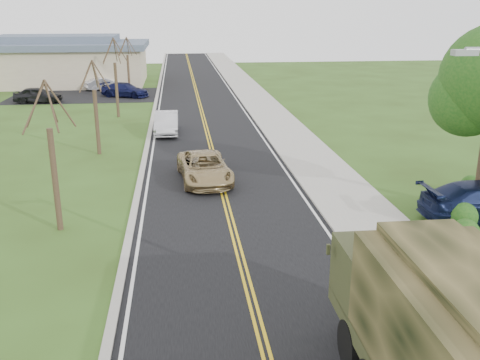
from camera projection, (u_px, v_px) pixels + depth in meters
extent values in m
cube|color=black|center=(199.00, 103.00, 50.96)|extent=(8.00, 120.00, 0.01)
cube|color=#9E998E|center=(243.00, 102.00, 51.40)|extent=(0.30, 120.00, 0.12)
cube|color=#9E998E|center=(260.00, 102.00, 51.60)|extent=(3.20, 120.00, 0.10)
cube|color=#9E998E|center=(155.00, 104.00, 50.49)|extent=(0.30, 120.00, 0.10)
cube|color=gray|center=(465.00, 53.00, 10.70)|extent=(0.50, 0.22, 0.12)
sphere|color=#164513|center=(468.00, 99.00, 22.68)|extent=(3.24, 3.24, 3.24)
cylinder|color=#38281C|center=(55.00, 180.00, 21.17)|extent=(0.24, 0.24, 4.20)
cylinder|color=#38281C|center=(60.00, 104.00, 20.42)|extent=(1.01, 0.33, 1.90)
cylinder|color=#38281C|center=(51.00, 104.00, 20.86)|extent=(0.13, 1.29, 1.74)
cylinder|color=#38281C|center=(35.00, 104.00, 20.36)|extent=(0.98, 0.43, 1.90)
cylinder|color=#38281C|center=(33.00, 109.00, 19.78)|extent=(0.79, 1.05, 1.77)
cylinder|color=#38281C|center=(52.00, 106.00, 19.89)|extent=(0.58, 0.90, 1.90)
cylinder|color=#38281C|center=(97.00, 122.00, 32.56)|extent=(0.24, 0.24, 3.96)
cylinder|color=#38281C|center=(101.00, 75.00, 31.85)|extent=(0.96, 0.32, 1.79)
cylinder|color=#38281C|center=(95.00, 75.00, 32.26)|extent=(0.12, 1.22, 1.65)
cylinder|color=#38281C|center=(86.00, 75.00, 31.80)|extent=(0.93, 0.41, 1.79)
cylinder|color=#38281C|center=(86.00, 77.00, 31.24)|extent=(0.75, 0.99, 1.67)
cylinder|color=#38281C|center=(96.00, 76.00, 31.35)|extent=(0.55, 0.85, 1.80)
cylinder|color=#38281C|center=(117.00, 90.00, 43.83)|extent=(0.24, 0.24, 4.44)
cylinder|color=#38281C|center=(120.00, 50.00, 43.04)|extent=(1.07, 0.35, 2.00)
cylinder|color=#38281C|center=(115.00, 51.00, 43.50)|extent=(0.13, 1.36, 1.84)
cylinder|color=#38281C|center=(108.00, 50.00, 42.98)|extent=(1.03, 0.46, 2.00)
cylinder|color=#38281C|center=(108.00, 52.00, 42.36)|extent=(0.83, 1.10, 1.87)
cylinder|color=#38281C|center=(117.00, 51.00, 42.47)|extent=(0.61, 0.95, 2.01)
cylinder|color=#38281C|center=(129.00, 75.00, 55.24)|extent=(0.24, 0.24, 4.08)
cylinder|color=#38281C|center=(132.00, 46.00, 54.51)|extent=(0.99, 0.33, 1.84)
cylinder|color=#38281C|center=(128.00, 46.00, 54.93)|extent=(0.13, 1.25, 1.69)
cylinder|color=#38281C|center=(123.00, 46.00, 54.45)|extent=(0.95, 0.42, 1.85)
cylinder|color=#38281C|center=(123.00, 47.00, 53.88)|extent=(0.77, 1.02, 1.72)
cylinder|color=#38281C|center=(129.00, 46.00, 53.99)|extent=(0.57, 0.88, 1.85)
cube|color=tan|center=(59.00, 66.00, 63.68)|extent=(20.00, 12.00, 4.20)
cube|color=#475466|center=(57.00, 45.00, 62.95)|extent=(21.00, 13.00, 0.70)
cube|color=#475466|center=(56.00, 39.00, 62.73)|extent=(14.00, 8.00, 0.90)
cube|color=black|center=(101.00, 95.00, 55.53)|extent=(18.00, 10.00, 0.02)
cylinder|color=black|center=(352.00, 345.00, 13.27)|extent=(0.41, 1.25, 1.25)
cylinder|color=black|center=(444.00, 339.00, 13.51)|extent=(0.41, 1.25, 1.25)
cube|color=#35391F|center=(394.00, 275.00, 13.51)|extent=(2.75, 2.19, 1.59)
cube|color=black|center=(381.00, 250.00, 14.41)|extent=(2.50, 0.12, 0.79)
cube|color=black|center=(477.00, 350.00, 9.71)|extent=(2.90, 6.04, 2.27)
imported|color=tan|center=(204.00, 168.00, 27.70)|extent=(2.93, 5.50, 1.47)
imported|color=silver|center=(167.00, 123.00, 38.34)|extent=(1.70, 4.72, 1.55)
imported|color=black|center=(38.00, 95.00, 50.93)|extent=(4.56, 2.13, 1.51)
imported|color=silver|center=(104.00, 84.00, 59.09)|extent=(4.44, 2.99, 1.38)
imported|color=#0F1239|center=(125.00, 90.00, 54.36)|extent=(5.33, 3.83, 1.43)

